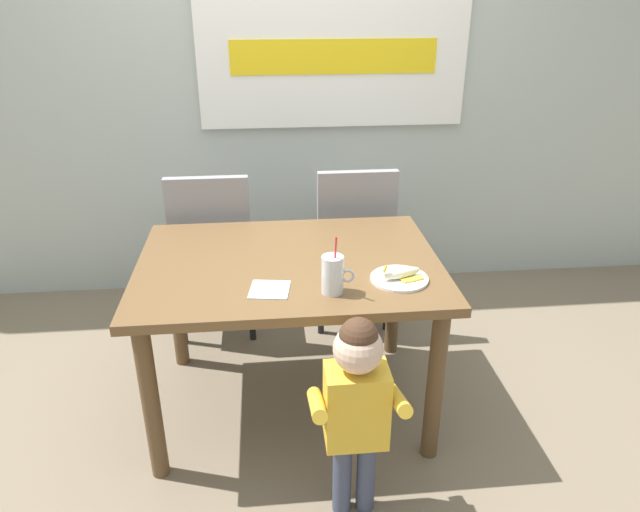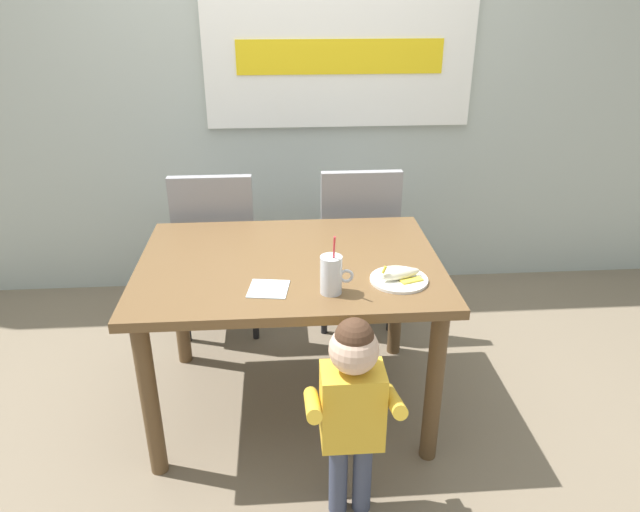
{
  "view_description": "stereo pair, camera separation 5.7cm",
  "coord_description": "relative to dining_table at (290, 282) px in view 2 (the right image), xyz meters",
  "views": [
    {
      "loc": [
        -0.09,
        -2.24,
        1.82
      ],
      "look_at": [
        0.12,
        -0.09,
        0.81
      ],
      "focal_mm": 32.63,
      "sensor_mm": 36.0,
      "label": 1
    },
    {
      "loc": [
        -0.03,
        -2.24,
        1.82
      ],
      "look_at": [
        0.12,
        -0.09,
        0.81
      ],
      "focal_mm": 32.63,
      "sensor_mm": 36.0,
      "label": 2
    }
  ],
  "objects": [
    {
      "name": "peeled_banana",
      "position": [
        0.44,
        -0.23,
        0.14
      ],
      "size": [
        0.18,
        0.12,
        0.07
      ],
      "rotation": [
        0.0,
        0.0,
        0.32
      ],
      "color": "#F4EAC6",
      "rests_on": "snack_plate"
    },
    {
      "name": "toddler_standing",
      "position": [
        0.2,
        -0.64,
        -0.12
      ],
      "size": [
        0.33,
        0.24,
        0.84
      ],
      "color": "#3F4760",
      "rests_on": "ground"
    },
    {
      "name": "back_wall",
      "position": [
        0.01,
        1.33,
        0.8
      ],
      "size": [
        6.4,
        0.17,
        2.9
      ],
      "color": "#ADB7B2",
      "rests_on": "ground"
    },
    {
      "name": "snack_plate",
      "position": [
        0.43,
        -0.22,
        0.11
      ],
      "size": [
        0.23,
        0.23,
        0.01
      ],
      "primitive_type": "cylinder",
      "color": "white",
      "rests_on": "dining_table"
    },
    {
      "name": "dining_table",
      "position": [
        0.0,
        0.0,
        0.0
      ],
      "size": [
        1.28,
        0.94,
        0.75
      ],
      "color": "brown",
      "rests_on": "ground"
    },
    {
      "name": "ground_plane",
      "position": [
        0.0,
        0.0,
        -0.65
      ],
      "size": [
        24.0,
        24.0,
        0.0
      ],
      "primitive_type": "plane",
      "color": "#7A6B56"
    },
    {
      "name": "dining_chair_left",
      "position": [
        -0.38,
        0.68,
        -0.11
      ],
      "size": [
        0.44,
        0.45,
        0.96
      ],
      "rotation": [
        0.0,
        0.0,
        3.14
      ],
      "color": "gray",
      "rests_on": "ground"
    },
    {
      "name": "milk_cup",
      "position": [
        0.15,
        -0.3,
        0.17
      ],
      "size": [
        0.13,
        0.09,
        0.25
      ],
      "color": "silver",
      "rests_on": "dining_table"
    },
    {
      "name": "dining_chair_right",
      "position": [
        0.39,
        0.71,
        -0.11
      ],
      "size": [
        0.44,
        0.44,
        0.96
      ],
      "rotation": [
        0.0,
        0.0,
        3.14
      ],
      "color": "gray",
      "rests_on": "ground"
    },
    {
      "name": "paper_napkin",
      "position": [
        -0.09,
        -0.26,
        0.11
      ],
      "size": [
        0.17,
        0.17,
        0.0
      ],
      "primitive_type": "cube",
      "rotation": [
        0.0,
        0.0,
        -0.15
      ],
      "color": "silver",
      "rests_on": "dining_table"
    }
  ]
}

